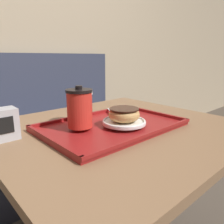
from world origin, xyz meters
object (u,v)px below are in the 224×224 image
Objects in this scene: napkin_dispenser at (1,125)px; coffee_cup_rear at (82,105)px; donut_chocolate_glazed at (124,114)px; spoon at (113,114)px; coffee_cup_front at (80,108)px.

coffee_cup_rear is at bearing -5.53° from napkin_dispenser.
spoon is at bearing 64.98° from donut_chocolate_glazed.
spoon is at bearing 12.09° from coffee_cup_front.
napkin_dispenser is at bearing 153.81° from coffee_cup_front.
coffee_cup_front is 1.06× the size of spoon.
napkin_dispenser is at bearing 153.11° from donut_chocolate_glazed.
coffee_cup_front reaches higher than spoon.
napkin_dispenser reaches higher than spoon.
donut_chocolate_glazed is 0.84× the size of spoon.
coffee_cup_rear reaches higher than napkin_dispenser.
coffee_cup_front is at bearing -26.19° from napkin_dispenser.
spoon is at bearing -17.55° from coffee_cup_rear.
napkin_dispenser is (-0.30, 0.03, -0.03)m from coffee_cup_rear.
coffee_cup_front reaches higher than coffee_cup_rear.
donut_chocolate_glazed is at bearing 3.68° from spoon.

